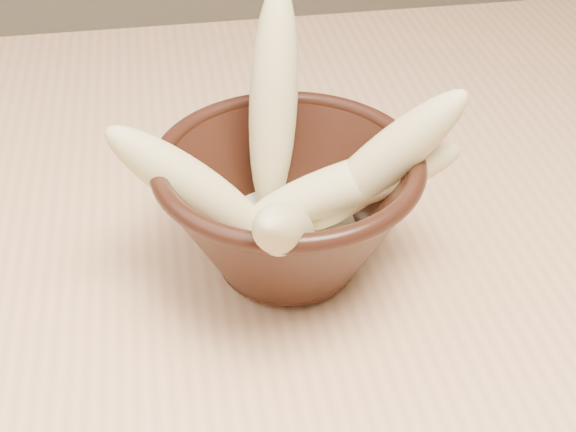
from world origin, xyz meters
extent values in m
cube|color=tan|center=(0.00, 0.00, 0.73)|extent=(1.20, 0.80, 0.04)
cylinder|color=black|center=(-0.10, -0.04, 0.76)|extent=(0.08, 0.08, 0.01)
cylinder|color=black|center=(-0.10, -0.04, 0.77)|extent=(0.08, 0.08, 0.01)
torus|color=black|center=(-0.10, -0.04, 0.84)|extent=(0.18, 0.18, 0.01)
cylinder|color=beige|center=(-0.10, -0.04, 0.78)|extent=(0.10, 0.10, 0.01)
ellipsoid|color=tan|center=(-0.11, 0.00, 0.86)|extent=(0.06, 0.10, 0.16)
ellipsoid|color=tan|center=(-0.17, -0.04, 0.83)|extent=(0.13, 0.05, 0.11)
ellipsoid|color=tan|center=(-0.04, -0.05, 0.84)|extent=(0.13, 0.05, 0.13)
ellipsoid|color=tan|center=(-0.06, -0.05, 0.83)|extent=(0.15, 0.04, 0.07)
ellipsoid|color=tan|center=(-0.12, -0.10, 0.83)|extent=(0.07, 0.13, 0.11)
camera|label=1|loc=(-0.18, -0.48, 1.13)|focal=50.00mm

